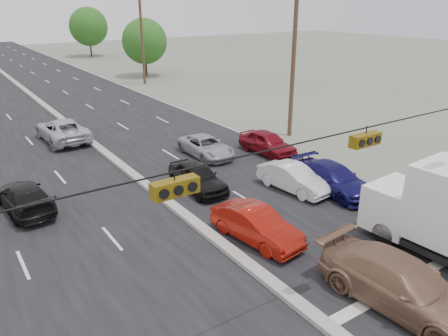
{
  "coord_description": "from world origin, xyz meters",
  "views": [
    {
      "loc": [
        -8.29,
        -7.48,
        9.09
      ],
      "look_at": [
        1.7,
        7.39,
        2.2
      ],
      "focal_mm": 35.0,
      "sensor_mm": 36.0,
      "label": 1
    }
  ],
  "objects_px": {
    "queue_car_a": "(198,177)",
    "queue_car_b": "(294,178)",
    "tree_right_far": "(89,27)",
    "tan_sedan": "(401,285)",
    "utility_pole_right_c": "(142,38)",
    "tree_right_mid": "(144,41)",
    "queue_car_d": "(334,179)",
    "oncoming_far": "(62,130)",
    "utility_pole_right_b": "(293,63)",
    "red_sedan": "(256,225)",
    "queue_car_c": "(206,147)",
    "queue_car_e": "(267,143)",
    "oncoming_near": "(24,197)"
  },
  "relations": [
    {
      "from": "red_sedan",
      "to": "tree_right_mid",
      "type": "bearing_deg",
      "value": 63.56
    },
    {
      "from": "tree_right_far",
      "to": "queue_car_b",
      "type": "height_order",
      "value": "tree_right_far"
    },
    {
      "from": "tree_right_mid",
      "to": "red_sedan",
      "type": "distance_m",
      "value": 42.76
    },
    {
      "from": "tree_right_mid",
      "to": "queue_car_c",
      "type": "xyz_separation_m",
      "value": [
        -9.86,
        -30.51,
        -3.73
      ]
    },
    {
      "from": "queue_car_c",
      "to": "oncoming_far",
      "type": "distance_m",
      "value": 10.47
    },
    {
      "from": "queue_car_a",
      "to": "queue_car_d",
      "type": "xyz_separation_m",
      "value": [
        5.56,
        -4.02,
        0.0
      ]
    },
    {
      "from": "utility_pole_right_b",
      "to": "oncoming_far",
      "type": "xyz_separation_m",
      "value": [
        -13.9,
        7.67,
        -4.34
      ]
    },
    {
      "from": "tan_sedan",
      "to": "queue_car_d",
      "type": "height_order",
      "value": "tan_sedan"
    },
    {
      "from": "tree_right_far",
      "to": "queue_car_d",
      "type": "relative_size",
      "value": 1.7
    },
    {
      "from": "queue_car_b",
      "to": "queue_car_d",
      "type": "relative_size",
      "value": 0.84
    },
    {
      "from": "utility_pole_right_b",
      "to": "tree_right_mid",
      "type": "relative_size",
      "value": 1.4
    },
    {
      "from": "tree_right_far",
      "to": "utility_pole_right_c",
      "type": "bearing_deg",
      "value": -96.65
    },
    {
      "from": "red_sedan",
      "to": "queue_car_a",
      "type": "bearing_deg",
      "value": 75.7
    },
    {
      "from": "tree_right_far",
      "to": "queue_car_a",
      "type": "xyz_separation_m",
      "value": [
        -13.96,
        -59.7,
        -4.26
      ]
    },
    {
      "from": "utility_pole_right_c",
      "to": "oncoming_far",
      "type": "relative_size",
      "value": 1.8
    },
    {
      "from": "tree_right_far",
      "to": "queue_car_a",
      "type": "relative_size",
      "value": 2.0
    },
    {
      "from": "queue_car_b",
      "to": "oncoming_far",
      "type": "bearing_deg",
      "value": 110.28
    },
    {
      "from": "tan_sedan",
      "to": "queue_car_a",
      "type": "bearing_deg",
      "value": 87.93
    },
    {
      "from": "queue_car_a",
      "to": "oncoming_far",
      "type": "bearing_deg",
      "value": 105.96
    },
    {
      "from": "tree_right_mid",
      "to": "queue_car_b",
      "type": "bearing_deg",
      "value": -103.44
    },
    {
      "from": "queue_car_e",
      "to": "tree_right_far",
      "type": "bearing_deg",
      "value": 80.29
    },
    {
      "from": "queue_car_a",
      "to": "oncoming_near",
      "type": "relative_size",
      "value": 0.9
    },
    {
      "from": "queue_car_c",
      "to": "utility_pole_right_c",
      "type": "bearing_deg",
      "value": 74.34
    },
    {
      "from": "tree_right_far",
      "to": "queue_car_c",
      "type": "bearing_deg",
      "value": -101.07
    },
    {
      "from": "queue_car_a",
      "to": "queue_car_b",
      "type": "distance_m",
      "value": 4.87
    },
    {
      "from": "queue_car_e",
      "to": "oncoming_near",
      "type": "height_order",
      "value": "queue_car_e"
    },
    {
      "from": "utility_pole_right_c",
      "to": "tree_right_mid",
      "type": "relative_size",
      "value": 1.4
    },
    {
      "from": "queue_car_a",
      "to": "queue_car_e",
      "type": "distance_m",
      "value": 6.95
    },
    {
      "from": "tree_right_mid",
      "to": "oncoming_far",
      "type": "bearing_deg",
      "value": -126.29
    },
    {
      "from": "queue_car_b",
      "to": "queue_car_d",
      "type": "distance_m",
      "value": 1.99
    },
    {
      "from": "utility_pole_right_c",
      "to": "red_sedan",
      "type": "xyz_separation_m",
      "value": [
        -11.1,
        -35.38,
        -4.43
      ]
    },
    {
      "from": "queue_car_a",
      "to": "queue_car_d",
      "type": "relative_size",
      "value": 0.85
    },
    {
      "from": "utility_pole_right_b",
      "to": "queue_car_e",
      "type": "distance_m",
      "value": 6.32
    },
    {
      "from": "tree_right_mid",
      "to": "oncoming_far",
      "type": "relative_size",
      "value": 1.29
    },
    {
      "from": "tree_right_far",
      "to": "queue_car_b",
      "type": "distance_m",
      "value": 63.41
    },
    {
      "from": "tree_right_far",
      "to": "oncoming_near",
      "type": "xyz_separation_m",
      "value": [
        -21.77,
        -57.3,
        -4.3
      ]
    },
    {
      "from": "queue_car_d",
      "to": "oncoming_far",
      "type": "xyz_separation_m",
      "value": [
        -9.0,
        16.39,
        0.07
      ]
    },
    {
      "from": "tree_right_far",
      "to": "oncoming_near",
      "type": "bearing_deg",
      "value": -110.8
    },
    {
      "from": "queue_car_a",
      "to": "queue_car_e",
      "type": "relative_size",
      "value": 0.96
    },
    {
      "from": "queue_car_a",
      "to": "queue_car_d",
      "type": "bearing_deg",
      "value": -35.5
    },
    {
      "from": "oncoming_near",
      "to": "oncoming_far",
      "type": "height_order",
      "value": "oncoming_far"
    },
    {
      "from": "tan_sedan",
      "to": "utility_pole_right_c",
      "type": "bearing_deg",
      "value": 71.32
    },
    {
      "from": "queue_car_b",
      "to": "queue_car_d",
      "type": "bearing_deg",
      "value": -44.41
    },
    {
      "from": "utility_pole_right_c",
      "to": "queue_car_c",
      "type": "relative_size",
      "value": 2.28
    },
    {
      "from": "oncoming_far",
      "to": "tan_sedan",
      "type": "bearing_deg",
      "value": 98.24
    },
    {
      "from": "tree_right_far",
      "to": "tan_sedan",
      "type": "height_order",
      "value": "tree_right_far"
    },
    {
      "from": "oncoming_near",
      "to": "tree_right_mid",
      "type": "bearing_deg",
      "value": -127.91
    },
    {
      "from": "queue_car_a",
      "to": "oncoming_near",
      "type": "height_order",
      "value": "queue_car_a"
    },
    {
      "from": "red_sedan",
      "to": "queue_car_b",
      "type": "xyz_separation_m",
      "value": [
        4.65,
        2.89,
        -0.02
      ]
    },
    {
      "from": "queue_car_c",
      "to": "tree_right_far",
      "type": "bearing_deg",
      "value": 79.37
    }
  ]
}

